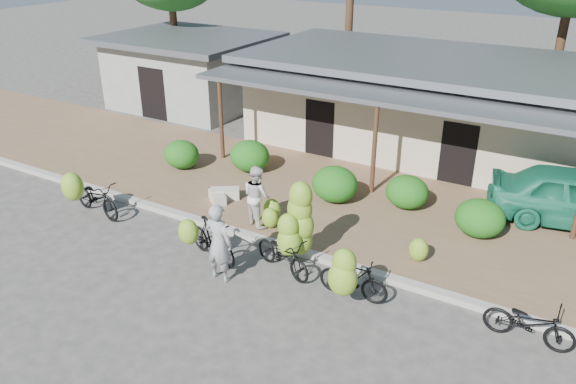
# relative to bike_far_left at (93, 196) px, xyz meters

# --- Properties ---
(ground) EXTENTS (100.00, 100.00, 0.00)m
(ground) POSITION_rel_bike_far_left_xyz_m (6.23, -0.89, -0.61)
(ground) COLOR #464341
(ground) RESTS_ON ground
(sidewalk) EXTENTS (60.00, 6.00, 0.12)m
(sidewalk) POSITION_rel_bike_far_left_xyz_m (6.23, 4.11, -0.55)
(sidewalk) COLOR #845F47
(sidewalk) RESTS_ON ground
(curb) EXTENTS (60.00, 0.25, 0.15)m
(curb) POSITION_rel_bike_far_left_xyz_m (6.23, 1.11, -0.54)
(curb) COLOR #A8A399
(curb) RESTS_ON ground
(shop_main) EXTENTS (13.00, 8.50, 3.35)m
(shop_main) POSITION_rel_bike_far_left_xyz_m (6.23, 10.04, 1.11)
(shop_main) COLOR beige
(shop_main) RESTS_ON ground
(shop_grey) EXTENTS (7.00, 6.00, 3.15)m
(shop_grey) POSITION_rel_bike_far_left_xyz_m (-4.77, 10.10, 1.00)
(shop_grey) COLOR #9D9D98
(shop_grey) RESTS_ON ground
(hedge_0) EXTENTS (1.21, 1.09, 0.94)m
(hedge_0) POSITION_rel_bike_far_left_xyz_m (0.01, 3.78, -0.02)
(hedge_0) COLOR #216116
(hedge_0) RESTS_ON sidewalk
(hedge_1) EXTENTS (1.34, 1.20, 1.04)m
(hedge_1) POSITION_rel_bike_far_left_xyz_m (2.12, 4.71, 0.03)
(hedge_1) COLOR #216116
(hedge_1) RESTS_ON sidewalk
(hedge_2) EXTENTS (1.36, 1.22, 1.06)m
(hedge_2) POSITION_rel_bike_far_left_xyz_m (5.53, 4.09, 0.04)
(hedge_2) COLOR #216116
(hedge_2) RESTS_ON sidewalk
(hedge_3) EXTENTS (1.23, 1.11, 0.96)m
(hedge_3) POSITION_rel_bike_far_left_xyz_m (7.49, 4.75, -0.01)
(hedge_3) COLOR #216116
(hedge_3) RESTS_ON sidewalk
(hedge_4) EXTENTS (1.28, 1.15, 1.00)m
(hedge_4) POSITION_rel_bike_far_left_xyz_m (9.67, 4.13, 0.01)
(hedge_4) COLOR #216116
(hedge_4) RESTS_ON sidewalk
(bike_far_left) EXTENTS (2.05, 1.41, 1.49)m
(bike_far_left) POSITION_rel_bike_far_left_xyz_m (0.00, 0.00, 0.00)
(bike_far_left) COLOR black
(bike_far_left) RESTS_ON ground
(bike_left) EXTENTS (1.82, 1.33, 1.32)m
(bike_left) POSITION_rel_bike_far_left_xyz_m (4.28, -0.24, -0.02)
(bike_left) COLOR black
(bike_left) RESTS_ON ground
(bike_center) EXTENTS (1.89, 1.40, 2.18)m
(bike_center) POSITION_rel_bike_far_left_xyz_m (6.15, 0.48, 0.22)
(bike_center) COLOR black
(bike_center) RESTS_ON ground
(bike_right) EXTENTS (1.61, 1.18, 1.55)m
(bike_right) POSITION_rel_bike_far_left_xyz_m (7.95, -0.13, 0.07)
(bike_right) COLOR black
(bike_right) RESTS_ON ground
(bike_far_right) EXTENTS (1.73, 0.61, 0.91)m
(bike_far_right) POSITION_rel_bike_far_left_xyz_m (11.49, 0.51, -0.16)
(bike_far_right) COLOR black
(bike_far_right) RESTS_ON ground
(loose_banana_a) EXTENTS (0.50, 0.42, 0.62)m
(loose_banana_a) POSITION_rel_bike_far_left_xyz_m (4.58, 2.15, -0.18)
(loose_banana_a) COLOR #9CB52D
(loose_banana_a) RESTS_ON sidewalk
(loose_banana_b) EXTENTS (0.46, 0.39, 0.57)m
(loose_banana_b) POSITION_rel_bike_far_left_xyz_m (4.77, 1.73, -0.21)
(loose_banana_b) COLOR #9CB52D
(loose_banana_b) RESTS_ON sidewalk
(loose_banana_c) EXTENTS (0.48, 0.41, 0.60)m
(loose_banana_c) POSITION_rel_bike_far_left_xyz_m (8.73, 2.14, -0.19)
(loose_banana_c) COLOR #9CB52D
(loose_banana_c) RESTS_ON sidewalk
(sack_near) EXTENTS (0.93, 0.81, 0.30)m
(sack_near) POSITION_rel_bike_far_left_xyz_m (2.65, 2.59, -0.34)
(sack_near) COLOR silver
(sack_near) RESTS_ON sidewalk
(sack_far) EXTENTS (0.82, 0.78, 0.28)m
(sack_far) POSITION_rel_bike_far_left_xyz_m (2.59, 2.29, -0.35)
(sack_far) COLOR silver
(sack_far) RESTS_ON sidewalk
(vendor) EXTENTS (0.72, 0.49, 1.92)m
(vendor) POSITION_rel_bike_far_left_xyz_m (4.98, -0.77, 0.35)
(vendor) COLOR #959595
(vendor) RESTS_ON ground
(bystander) EXTENTS (1.01, 0.93, 1.68)m
(bystander) POSITION_rel_bike_far_left_xyz_m (4.37, 1.73, 0.35)
(bystander) COLOR silver
(bystander) RESTS_ON sidewalk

